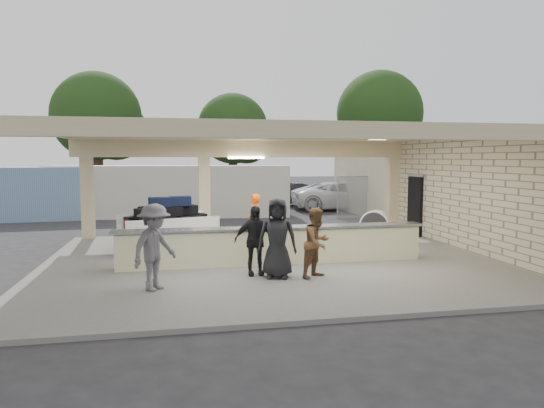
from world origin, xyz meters
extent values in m
plane|color=#242426|center=(0.00, 0.00, 0.00)|extent=(120.00, 120.00, 0.00)
cube|color=#62605B|center=(0.00, 0.00, 0.05)|extent=(12.00, 10.00, 0.10)
cube|color=tan|center=(0.00, 0.00, 3.50)|extent=(12.00, 10.00, 0.02)
cube|color=#BDB194|center=(6.00, 0.00, 1.75)|extent=(0.02, 10.00, 3.50)
cube|color=black|center=(5.94, 3.20, 1.15)|extent=(0.10, 0.95, 2.10)
cube|color=tan|center=(0.00, 4.75, 3.20)|extent=(12.00, 0.50, 0.60)
cube|color=tan|center=(0.00, -4.85, 3.35)|extent=(12.00, 0.30, 0.30)
cube|color=tan|center=(-5.50, 4.75, 1.80)|extent=(0.40, 0.40, 3.50)
cube|color=tan|center=(-1.50, 4.75, 1.80)|extent=(0.40, 0.40, 3.50)
cube|color=tan|center=(5.80, 4.80, 1.80)|extent=(0.40, 0.40, 3.50)
cube|color=white|center=(0.00, 4.50, 2.88)|extent=(1.30, 0.12, 0.06)
cube|color=#FFEABF|center=(3.80, 1.50, 3.47)|extent=(0.55, 0.55, 0.04)
cube|color=#FFEABF|center=(3.80, -0.50, 3.47)|extent=(0.55, 0.55, 0.04)
cube|color=#FFEABF|center=(3.80, -2.50, 3.47)|extent=(0.55, 0.55, 0.04)
cube|color=beige|center=(0.00, -0.50, 0.55)|extent=(8.00, 0.50, 0.90)
cube|color=#B7B7BC|center=(0.00, -0.50, 1.05)|extent=(8.20, 0.58, 0.06)
cube|color=white|center=(-2.77, 2.09, 0.76)|extent=(3.06, 2.28, 0.13)
cylinder|color=black|center=(-3.68, 1.23, 0.32)|extent=(0.24, 0.46, 0.44)
cylinder|color=black|center=(-3.98, 2.39, 0.32)|extent=(0.24, 0.46, 0.44)
cylinder|color=black|center=(-1.56, 1.78, 0.32)|extent=(0.24, 0.46, 0.44)
cylinder|color=black|center=(-1.87, 2.94, 0.32)|extent=(0.24, 0.46, 0.44)
cube|color=white|center=(-2.98, 2.88, 0.98)|extent=(2.66, 0.74, 0.33)
cube|color=white|center=(-2.57, 1.29, 0.98)|extent=(2.66, 0.74, 0.33)
cube|color=black|center=(-3.54, 1.55, 0.97)|extent=(0.72, 0.56, 0.28)
cube|color=black|center=(-2.80, 1.74, 0.97)|extent=(0.72, 0.56, 0.28)
cube|color=black|center=(-2.05, 1.93, 0.97)|extent=(0.72, 0.56, 0.28)
cube|color=black|center=(-3.70, 2.18, 0.97)|extent=(0.72, 0.56, 0.28)
cube|color=black|center=(-2.96, 2.38, 0.97)|extent=(0.72, 0.56, 0.28)
cube|color=black|center=(-2.22, 2.57, 0.97)|extent=(0.72, 0.56, 0.28)
cube|color=black|center=(-3.35, 1.71, 1.26)|extent=(0.72, 0.56, 0.28)
cube|color=black|center=(-2.67, 2.11, 1.26)|extent=(0.72, 0.56, 0.28)
cube|color=black|center=(-2.19, 2.46, 1.26)|extent=(0.72, 0.56, 0.28)
cube|color=black|center=(-3.28, 2.29, 1.26)|extent=(0.72, 0.56, 0.28)
cube|color=black|center=(-2.99, 2.03, 1.56)|extent=(0.72, 0.56, 0.28)
cube|color=black|center=(-2.38, 2.30, 1.56)|extent=(0.72, 0.56, 0.28)
cube|color=#590F0C|center=(-3.62, 1.41, 0.97)|extent=(0.72, 0.56, 0.28)
cube|color=black|center=(-1.90, 2.65, 0.97)|extent=(0.72, 0.56, 0.28)
cylinder|color=white|center=(3.82, 1.76, 0.70)|extent=(0.98, 0.87, 0.99)
cylinder|color=black|center=(3.82, 1.76, 0.70)|extent=(0.92, 0.84, 0.88)
cube|color=white|center=(3.49, 1.76, 0.26)|extent=(0.07, 0.55, 0.33)
cube|color=white|center=(4.14, 1.76, 0.26)|extent=(0.07, 0.55, 0.33)
imported|color=#FF550D|center=(-0.14, 1.87, 0.94)|extent=(0.42, 0.65, 1.67)
imported|color=brown|center=(0.70, -2.13, 0.92)|extent=(0.85, 0.75, 1.64)
imported|color=black|center=(-0.69, -1.63, 0.93)|extent=(0.98, 0.39, 1.66)
imported|color=#55555A|center=(-2.96, -2.53, 1.01)|extent=(1.08, 1.17, 1.83)
imported|color=black|center=(-0.21, -1.98, 1.03)|extent=(0.98, 0.60, 1.86)
imported|color=white|center=(6.56, 12.70, 0.78)|extent=(5.58, 2.85, 1.56)
imported|color=white|center=(12.35, 13.23, 0.75)|extent=(5.08, 3.13, 1.50)
imported|color=black|center=(5.00, 15.36, 0.68)|extent=(4.23, 1.87, 1.37)
cube|color=silver|center=(-2.76, 11.48, 1.25)|extent=(11.70, 3.42, 2.50)
cylinder|color=gray|center=(5.00, 9.00, 1.00)|extent=(0.06, 0.06, 2.00)
cylinder|color=gray|center=(7.00, 9.00, 1.00)|extent=(0.06, 0.06, 2.00)
cylinder|color=gray|center=(9.00, 9.00, 1.00)|extent=(0.06, 0.06, 2.00)
cylinder|color=gray|center=(11.00, 9.00, 1.00)|extent=(0.06, 0.06, 2.00)
cylinder|color=gray|center=(13.00, 9.00, 1.00)|extent=(0.06, 0.06, 2.00)
cylinder|color=gray|center=(15.00, 9.00, 1.00)|extent=(0.06, 0.06, 2.00)
cube|color=gray|center=(11.00, 9.00, 1.00)|extent=(12.00, 0.02, 2.00)
cylinder|color=gray|center=(11.00, 9.00, 2.00)|extent=(12.00, 0.05, 0.05)
cylinder|color=#382619|center=(-8.00, 24.00, 2.25)|extent=(0.70, 0.70, 4.50)
sphere|color=#193210|center=(-8.00, 24.00, 5.85)|extent=(6.30, 6.30, 6.30)
sphere|color=#193210|center=(-6.80, 24.60, 4.95)|extent=(4.50, 4.50, 4.50)
cylinder|color=#382619|center=(2.00, 26.00, 2.00)|extent=(0.70, 0.70, 4.00)
sphere|color=#193210|center=(2.00, 26.00, 5.20)|extent=(5.60, 5.60, 5.60)
sphere|color=#193210|center=(3.20, 26.60, 4.40)|extent=(4.00, 4.00, 4.00)
cylinder|color=#382619|center=(14.00, 25.00, 2.50)|extent=(0.70, 0.70, 5.00)
sphere|color=#193210|center=(14.00, 25.00, 6.50)|extent=(7.00, 7.00, 7.00)
sphere|color=#193210|center=(15.20, 25.60, 5.50)|extent=(5.00, 5.00, 5.00)
cube|color=beige|center=(9.50, 10.00, 1.60)|extent=(6.00, 8.00, 3.20)
camera|label=1|loc=(-2.48, -12.82, 2.88)|focal=32.00mm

